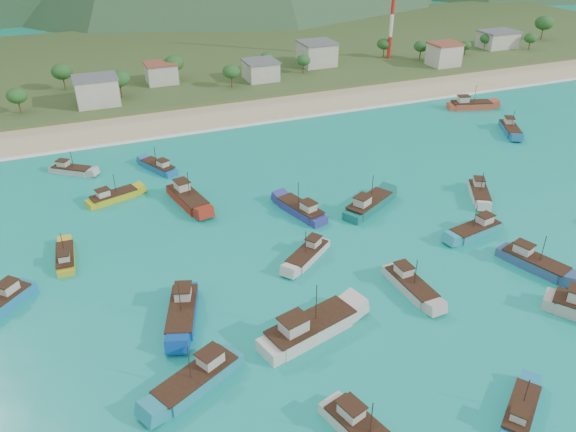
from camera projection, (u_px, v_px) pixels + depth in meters
name	position (u px, v px, depth m)	size (l,w,h in m)	color
ground	(352.00, 286.00, 82.94)	(600.00, 600.00, 0.00)	#0C8C79
beach	(211.00, 116.00, 146.43)	(400.00, 18.00, 1.20)	beige
land	(164.00, 61.00, 195.45)	(400.00, 110.00, 2.40)	#385123
surf_line	(221.00, 128.00, 138.80)	(400.00, 2.50, 0.08)	white
village	(222.00, 71.00, 166.21)	(219.87, 26.62, 7.40)	beige
vegetation	(197.00, 71.00, 164.76)	(277.52, 25.67, 9.17)	#235623
boat_0	(183.00, 312.00, 76.39)	(6.89, 12.06, 6.84)	#0D419D
boat_2	(410.00, 286.00, 81.83)	(3.60, 10.55, 6.15)	#B8AEA6
boat_4	(66.00, 258.00, 88.22)	(2.96, 8.85, 5.17)	gold
boat_5	(309.00, 329.00, 73.02)	(14.49, 7.59, 8.22)	beige
boat_8	(301.00, 210.00, 101.22)	(6.22, 11.41, 6.47)	navy
boat_9	(188.00, 199.00, 104.78)	(5.98, 12.63, 7.18)	maroon
boat_10	(520.00, 412.00, 62.01)	(8.82, 7.50, 5.32)	teal
boat_11	(159.00, 167.00, 117.51)	(6.59, 9.69, 5.56)	#1C5FA1
boat_12	(0.00, 305.00, 77.98)	(9.78, 9.77, 6.30)	#1972A6
boat_13	(470.00, 105.00, 151.23)	(12.37, 6.67, 7.01)	#B4462C
boat_19	(533.00, 263.00, 86.70)	(6.68, 11.49, 6.52)	#325182
boat_20	(198.00, 379.00, 65.80)	(12.10, 8.41, 6.97)	teal
boat_21	(113.00, 197.00, 105.84)	(9.97, 5.54, 5.65)	gold
boat_23	(479.00, 193.00, 107.23)	(7.47, 9.97, 5.82)	beige
boat_24	(476.00, 230.00, 95.27)	(10.84, 4.86, 6.18)	teal
boat_25	(368.00, 205.00, 102.60)	(12.10, 8.84, 7.02)	#12625B
boat_26	(71.00, 170.00, 116.37)	(8.83, 7.49, 5.32)	#BBB1AB
boat_30	(308.00, 255.00, 88.91)	(9.61, 8.14, 5.79)	beige
boat_31	(510.00, 129.00, 136.18)	(7.55, 10.73, 6.19)	#1C5F8E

